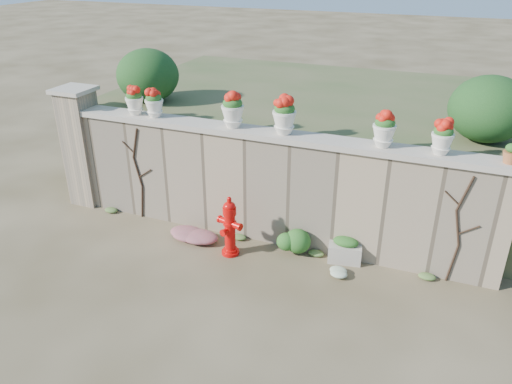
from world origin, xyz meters
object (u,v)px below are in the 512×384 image
at_px(terracotta_pot, 511,154).
at_px(urn_pot_0, 134,101).
at_px(planter_box, 345,250).
at_px(fire_hydrant, 230,226).

bearing_deg(terracotta_pot, urn_pot_0, -180.00).
bearing_deg(planter_box, fire_hydrant, -174.95).
xyz_separation_m(urn_pot_0, terracotta_pot, (6.48, 0.00, -0.13)).
bearing_deg(terracotta_pot, planter_box, -173.09).
height_order(fire_hydrant, planter_box, fire_hydrant).
xyz_separation_m(planter_box, urn_pot_0, (-4.25, 0.27, 2.15)).
relative_size(fire_hydrant, terracotta_pot, 3.90).
height_order(planter_box, urn_pot_0, urn_pot_0).
relative_size(planter_box, urn_pot_0, 1.15).
bearing_deg(planter_box, urn_pot_0, 166.17).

